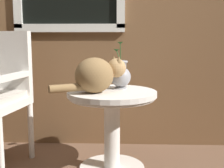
% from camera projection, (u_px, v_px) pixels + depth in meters
% --- Properties ---
extents(wicker_side_table, '(0.63, 0.63, 0.59)m').
position_uv_depth(wicker_side_table, '(112.00, 116.00, 2.09)').
color(wicker_side_table, silver).
rests_on(wicker_side_table, ground_plane).
extents(cat, '(0.50, 0.35, 0.25)m').
position_uv_depth(cat, '(96.00, 75.00, 1.98)').
color(cat, olive).
rests_on(cat, wicker_side_table).
extents(pewter_vase_with_ivy, '(0.15, 0.15, 0.34)m').
position_uv_depth(pewter_vase_with_ivy, '(121.00, 75.00, 2.15)').
color(pewter_vase_with_ivy, '#99999E').
rests_on(pewter_vase_with_ivy, wicker_side_table).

